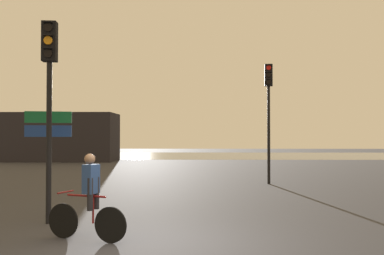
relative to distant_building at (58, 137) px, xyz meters
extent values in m
plane|color=#333338|center=(10.51, -26.23, -1.89)|extent=(120.00, 120.00, 0.00)
cube|color=slate|center=(10.51, 10.00, -1.88)|extent=(80.00, 16.00, 0.01)
cube|color=black|center=(0.00, 0.00, 0.00)|extent=(9.09, 4.00, 3.77)
cylinder|color=black|center=(14.06, -16.11, 0.12)|extent=(0.12, 0.12, 4.01)
cube|color=black|center=(14.06, -16.11, 2.57)|extent=(0.34, 0.27, 0.90)
cylinder|color=red|center=(14.05, -16.25, 2.86)|extent=(0.19, 0.05, 0.19)
cube|color=black|center=(14.04, -16.27, 2.97)|extent=(0.20, 0.14, 0.02)
cylinder|color=black|center=(14.05, -16.25, 2.57)|extent=(0.19, 0.05, 0.19)
cube|color=black|center=(14.04, -16.27, 2.68)|extent=(0.20, 0.14, 0.02)
cylinder|color=black|center=(14.05, -16.25, 2.28)|extent=(0.19, 0.05, 0.19)
cube|color=black|center=(14.04, -16.27, 2.39)|extent=(0.20, 0.14, 0.02)
cylinder|color=black|center=(7.86, -24.14, -0.08)|extent=(0.12, 0.12, 3.62)
cube|color=black|center=(7.86, -24.14, 2.19)|extent=(0.34, 0.27, 0.90)
cylinder|color=black|center=(7.87, -24.27, 2.48)|extent=(0.19, 0.05, 0.19)
cube|color=black|center=(7.88, -24.29, 2.59)|extent=(0.20, 0.14, 0.02)
cylinder|color=orange|center=(7.87, -24.27, 2.19)|extent=(0.19, 0.05, 0.19)
cube|color=black|center=(7.88, -24.29, 2.30)|extent=(0.20, 0.14, 0.02)
cylinder|color=black|center=(7.87, -24.27, 1.90)|extent=(0.19, 0.05, 0.19)
cube|color=black|center=(7.88, -24.29, 2.01)|extent=(0.20, 0.14, 0.02)
cylinder|color=slate|center=(7.54, -23.27, -0.59)|extent=(0.08, 0.08, 2.60)
cube|color=#116038|center=(7.55, -23.32, 0.52)|extent=(1.08, 0.27, 0.28)
cube|color=navy|center=(7.55, -23.32, 0.18)|extent=(1.08, 0.27, 0.28)
cylinder|color=black|center=(8.63, -25.50, -1.56)|extent=(0.63, 0.27, 0.66)
cylinder|color=black|center=(9.61, -25.86, -1.56)|extent=(0.63, 0.27, 0.66)
cylinder|color=maroon|center=(9.12, -25.68, -1.06)|extent=(0.80, 0.33, 0.04)
cylinder|color=maroon|center=(9.26, -25.73, -1.28)|extent=(0.04, 0.04, 0.55)
cylinder|color=maroon|center=(8.68, -25.51, -1.01)|extent=(0.19, 0.44, 0.03)
cylinder|color=black|center=(9.30, -25.64, -1.01)|extent=(0.11, 0.11, 0.60)
cylinder|color=black|center=(9.23, -25.83, -1.01)|extent=(0.11, 0.11, 0.60)
cube|color=navy|center=(9.22, -25.72, -0.74)|extent=(0.29, 0.35, 0.54)
sphere|color=#846047|center=(9.19, -25.70, -0.37)|extent=(0.20, 0.20, 0.20)
camera|label=1|loc=(11.24, -33.64, 0.05)|focal=40.00mm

